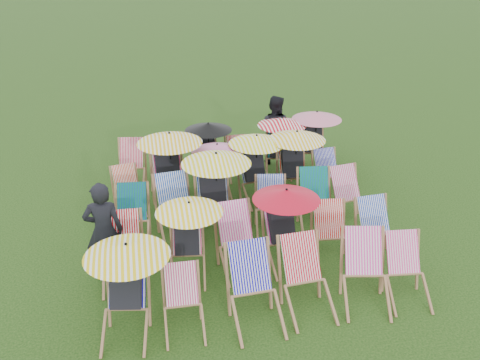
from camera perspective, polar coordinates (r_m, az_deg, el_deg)
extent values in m
plane|color=black|center=(9.46, 0.45, -5.62)|extent=(100.00, 100.00, 0.00)
cube|color=#0F0796|center=(7.29, -11.96, -10.81)|extent=(0.53, 0.43, 0.57)
cube|color=black|center=(7.25, -12.03, -11.04)|extent=(0.46, 0.48, 0.60)
sphere|color=tan|center=(7.15, -12.12, -8.54)|extent=(0.21, 0.21, 0.21)
cylinder|color=black|center=(7.06, -11.79, -9.52)|extent=(0.03, 0.03, 0.70)
cone|color=yellow|center=(6.88, -12.03, -7.33)|extent=(1.10, 1.10, 0.17)
cube|color=#CA2863|center=(7.29, -6.29, -10.96)|extent=(0.44, 0.32, 0.51)
cube|color=#1008AD|center=(7.34, 1.03, -9.20)|extent=(0.56, 0.43, 0.64)
cube|color=red|center=(7.60, 6.51, -8.20)|extent=(0.55, 0.42, 0.62)
cube|color=#ED2F9B|center=(7.89, 13.04, -7.37)|extent=(0.58, 0.47, 0.62)
cube|color=#F23089|center=(8.14, 16.97, -7.36)|extent=(0.50, 0.39, 0.56)
cube|color=red|center=(8.33, -12.45, -5.48)|extent=(0.53, 0.40, 0.61)
cube|color=#F93173|center=(8.27, -5.68, -5.95)|extent=(0.48, 0.38, 0.53)
cube|color=black|center=(8.23, -5.68, -6.12)|extent=(0.41, 0.42, 0.55)
sphere|color=tan|center=(8.16, -5.76, -4.04)|extent=(0.19, 0.19, 0.19)
cylinder|color=black|center=(8.07, -5.37, -4.77)|extent=(0.03, 0.03, 0.65)
cone|color=yellow|center=(7.93, -5.45, -2.92)|extent=(1.02, 1.02, 0.16)
cube|color=#ED2F95|center=(8.40, -0.62, -4.55)|extent=(0.55, 0.43, 0.61)
cube|color=#E52D9B|center=(8.53, 4.27, -4.69)|extent=(0.49, 0.38, 0.55)
cube|color=black|center=(8.49, 4.38, -4.85)|extent=(0.42, 0.43, 0.57)
sphere|color=tan|center=(8.42, 4.22, -2.77)|extent=(0.20, 0.20, 0.20)
cylinder|color=black|center=(8.35, 4.90, -3.42)|extent=(0.03, 0.03, 0.67)
cone|color=#BA0A1F|center=(8.21, 4.97, -1.55)|extent=(1.05, 1.05, 0.16)
cube|color=red|center=(8.72, 9.47, -4.12)|extent=(0.51, 0.40, 0.56)
cube|color=#0829A9|center=(8.94, 14.05, -3.68)|extent=(0.51, 0.39, 0.58)
cube|color=#0A6A25|center=(9.26, -11.48, -2.28)|extent=(0.53, 0.42, 0.58)
cube|color=#0834AE|center=(9.34, -7.20, -1.32)|extent=(0.58, 0.46, 0.63)
cube|color=#082CA6|center=(9.39, -2.97, -1.06)|extent=(0.53, 0.39, 0.62)
cube|color=black|center=(9.34, -2.93, -1.21)|extent=(0.44, 0.46, 0.65)
sphere|color=tan|center=(9.29, -3.06, 0.98)|extent=(0.23, 0.23, 0.23)
cylinder|color=black|center=(9.19, -2.52, 0.32)|extent=(0.03, 0.03, 0.76)
cone|color=yellow|center=(9.04, -2.57, 2.32)|extent=(1.20, 1.20, 0.19)
cube|color=#071E9B|center=(9.50, 3.29, -1.26)|extent=(0.51, 0.41, 0.56)
cube|color=#0B7727|center=(9.66, 7.93, -0.60)|extent=(0.55, 0.44, 0.61)
cube|color=#CB2868|center=(9.90, 11.14, -0.31)|extent=(0.55, 0.44, 0.59)
cube|color=red|center=(10.31, -12.16, 0.09)|extent=(0.48, 0.39, 0.51)
cube|color=#FB3289|center=(10.30, -7.77, 1.28)|extent=(0.55, 0.41, 0.63)
cube|color=black|center=(10.25, -7.73, 1.15)|extent=(0.46, 0.48, 0.66)
sphere|color=tan|center=(10.22, -7.92, 3.18)|extent=(0.23, 0.23, 0.23)
cylinder|color=black|center=(10.10, -7.43, 2.60)|extent=(0.03, 0.03, 0.77)
cone|color=#E8B30C|center=(9.97, -7.54, 4.48)|extent=(1.22, 1.22, 0.19)
cube|color=#0B7432|center=(10.37, -2.80, 0.87)|extent=(0.46, 0.36, 0.51)
cube|color=black|center=(10.33, -2.74, 0.76)|extent=(0.39, 0.40, 0.54)
sphere|color=tan|center=(10.30, -2.89, 2.39)|extent=(0.19, 0.19, 0.19)
cylinder|color=black|center=(10.22, -2.42, 1.93)|extent=(0.03, 0.03, 0.63)
cone|color=#CF6999|center=(10.11, -2.45, 3.42)|extent=(0.99, 0.99, 0.15)
cube|color=navy|center=(10.48, 1.26, 1.51)|extent=(0.53, 0.43, 0.56)
cube|color=black|center=(10.44, 1.36, 1.41)|extent=(0.47, 0.48, 0.59)
sphere|color=tan|center=(10.41, 1.16, 3.18)|extent=(0.21, 0.21, 0.21)
cylinder|color=black|center=(10.33, 1.76, 2.70)|extent=(0.03, 0.03, 0.69)
cone|color=yellow|center=(10.21, 1.79, 4.34)|extent=(1.09, 1.09, 0.17)
cube|color=red|center=(10.65, 5.51, 1.90)|extent=(0.51, 0.39, 0.58)
cube|color=black|center=(10.61, 5.57, 1.79)|extent=(0.43, 0.45, 0.61)
sphere|color=tan|center=(10.58, 5.53, 3.60)|extent=(0.21, 0.21, 0.21)
cylinder|color=black|center=(10.48, 6.00, 3.07)|extent=(0.03, 0.03, 0.71)
cone|color=#E2B00B|center=(10.36, 6.09, 4.73)|extent=(1.12, 1.12, 0.17)
cube|color=#08079E|center=(10.87, 9.12, 1.83)|extent=(0.47, 0.37, 0.52)
cube|color=red|center=(11.31, -11.50, 2.86)|extent=(0.53, 0.42, 0.57)
cube|color=#082AA7|center=(11.32, -8.07, 2.88)|extent=(0.48, 0.38, 0.52)
cube|color=#0A7347|center=(11.47, -3.68, 3.33)|extent=(0.45, 0.34, 0.52)
cube|color=black|center=(11.43, -3.64, 3.24)|extent=(0.38, 0.39, 0.54)
sphere|color=tan|center=(11.41, -3.76, 4.73)|extent=(0.19, 0.19, 0.19)
cylinder|color=black|center=(11.31, -3.37, 4.32)|extent=(0.03, 0.03, 0.63)
cone|color=black|center=(11.21, -3.40, 5.70)|extent=(0.99, 0.99, 0.15)
cube|color=red|center=(11.52, -0.34, 3.43)|extent=(0.43, 0.32, 0.51)
cube|color=#095F2C|center=(11.64, 4.10, 3.80)|extent=(0.51, 0.41, 0.54)
cube|color=black|center=(11.60, 4.12, 3.72)|extent=(0.44, 0.45, 0.56)
sphere|color=tan|center=(11.58, 4.13, 5.25)|extent=(0.20, 0.20, 0.20)
cylinder|color=black|center=(11.48, 4.45, 4.80)|extent=(0.03, 0.03, 0.66)
cone|color=red|center=(11.38, 4.50, 6.22)|extent=(1.04, 1.04, 0.16)
cube|color=red|center=(11.97, 7.67, 4.37)|extent=(0.50, 0.39, 0.56)
cube|color=black|center=(11.93, 7.72, 4.28)|extent=(0.43, 0.44, 0.59)
sphere|color=tan|center=(11.91, 7.71, 5.84)|extent=(0.21, 0.21, 0.21)
cylinder|color=black|center=(11.81, 8.11, 5.39)|extent=(0.03, 0.03, 0.69)
cone|color=#CA6780|center=(11.71, 8.21, 6.83)|extent=(1.08, 1.08, 0.17)
imported|color=black|center=(8.20, -14.31, -5.31)|extent=(0.60, 0.41, 1.58)
imported|color=black|center=(11.96, 3.68, 5.36)|extent=(0.96, 0.92, 1.57)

